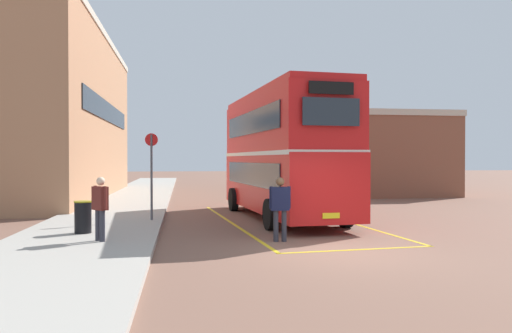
% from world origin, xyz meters
% --- Properties ---
extents(ground_plane, '(135.60, 135.60, 0.00)m').
position_xyz_m(ground_plane, '(0.00, 14.40, 0.00)').
color(ground_plane, brown).
extents(sidewalk_left, '(4.00, 57.60, 0.14)m').
position_xyz_m(sidewalk_left, '(-6.50, 16.80, 0.07)').
color(sidewalk_left, '#A39E93').
rests_on(sidewalk_left, ground).
extents(brick_building_left, '(5.69, 20.45, 9.42)m').
position_xyz_m(brick_building_left, '(-10.88, 18.47, 4.72)').
color(brick_building_left, '#AD7A56').
rests_on(brick_building_left, ground).
extents(depot_building_right, '(7.11, 17.08, 5.13)m').
position_xyz_m(depot_building_right, '(8.99, 23.83, 2.57)').
color(depot_building_right, brown).
rests_on(depot_building_right, ground).
extents(double_decker_bus, '(3.49, 9.93, 4.75)m').
position_xyz_m(double_decker_bus, '(-0.07, 7.07, 2.51)').
color(double_decker_bus, black).
rests_on(double_decker_bus, ground).
extents(single_deck_bus, '(3.40, 9.04, 3.02)m').
position_xyz_m(single_deck_bus, '(3.82, 27.57, 1.64)').
color(single_deck_bus, black).
rests_on(single_deck_bus, ground).
extents(pedestrian_boarding, '(0.59, 0.26, 1.75)m').
position_xyz_m(pedestrian_boarding, '(-1.19, 1.76, 1.02)').
color(pedestrian_boarding, '#2D2D38').
rests_on(pedestrian_boarding, ground).
extents(pedestrian_waiting_near, '(0.47, 0.50, 1.65)m').
position_xyz_m(pedestrian_waiting_near, '(-5.91, 1.68, 1.09)').
color(pedestrian_waiting_near, '#2D2D38').
rests_on(pedestrian_waiting_near, sidewalk_left).
extents(litter_bin, '(0.49, 0.49, 0.92)m').
position_xyz_m(litter_bin, '(-6.62, 3.18, 0.60)').
color(litter_bin, black).
rests_on(litter_bin, sidewalk_left).
extents(bus_stop_sign, '(0.44, 0.11, 3.00)m').
position_xyz_m(bus_stop_sign, '(-4.87, 6.03, 1.93)').
color(bus_stop_sign, '#4C4C51').
rests_on(bus_stop_sign, sidewalk_left).
extents(bay_marking_yellow, '(5.29, 12.12, 0.01)m').
position_xyz_m(bay_marking_yellow, '(0.01, 5.21, 0.00)').
color(bay_marking_yellow, gold).
rests_on(bay_marking_yellow, ground).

